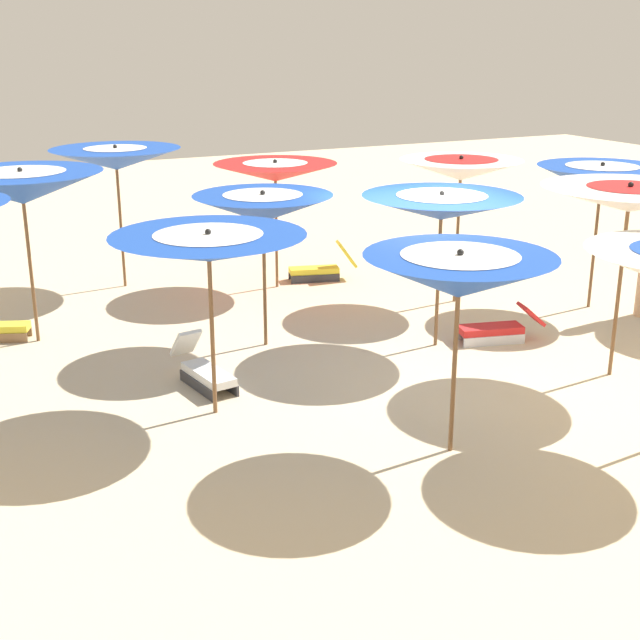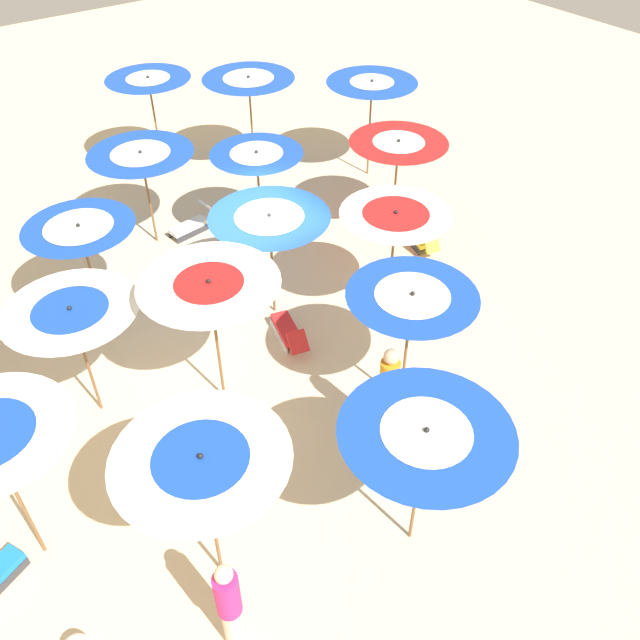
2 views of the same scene
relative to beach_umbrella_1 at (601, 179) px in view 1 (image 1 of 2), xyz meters
The scene contains 14 objects.
ground 4.18m from the beach_umbrella_1, 10.98° to the left, with size 41.36×41.36×0.04m, color beige.
beach_umbrella_1 is the anchor object (origin of this frame).
beach_umbrella_2 2.17m from the beach_umbrella_1, 34.45° to the right, with size 1.96×1.96×2.40m.
beach_umbrella_3 5.26m from the beach_umbrella_1, 39.10° to the right, with size 2.09×2.09×2.22m.
beach_umbrella_4 7.90m from the beach_umbrella_1, 35.10° to the right, with size 2.18×2.18×2.46m.
beach_umbrella_6 3.01m from the beach_umbrella_1, 52.37° to the left, with size 2.14×2.14×2.51m.
beach_umbrella_7 3.28m from the beach_umbrella_1, ahead, with size 2.18×2.18×2.21m.
beach_umbrella_8 5.45m from the beach_umbrella_1, ahead, with size 1.92×1.92×2.22m.
beach_umbrella_9 8.61m from the beach_umbrella_1, 15.21° to the right, with size 2.22×2.22×2.50m.
beach_umbrella_12 5.91m from the beach_umbrella_1, 33.46° to the left, with size 1.95×1.95×2.20m.
beach_umbrella_13 6.96m from the beach_umbrella_1, 10.20° to the left, with size 2.18×2.18×2.19m.
lounger_0 3.11m from the beach_umbrella_1, 15.95° to the left, with size 1.29×0.65×0.53m.
lounger_1 5.01m from the beach_umbrella_1, 46.42° to the right, with size 1.26×0.65×0.69m.
lounger_2 6.95m from the beach_umbrella_1, ahead, with size 0.52×1.27×0.63m.
Camera 1 is at (6.27, 9.39, 4.21)m, focal length 48.41 mm.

